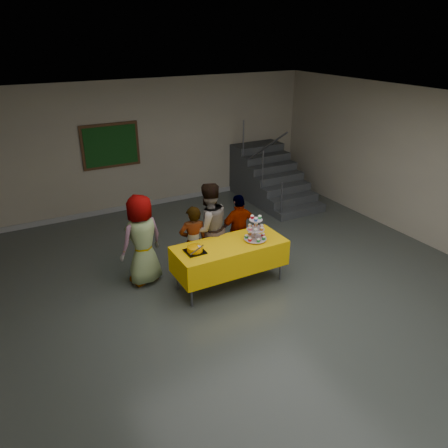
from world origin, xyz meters
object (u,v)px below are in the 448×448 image
object	(u,v)px
schoolchild_c	(208,228)
noticeboard	(111,146)
bake_table	(230,255)
schoolchild_a	(142,240)
schoolchild_d	(239,230)
bear_cake	(195,249)
staircase	(268,178)
schoolchild_b	(193,243)
cupcake_stand	(255,231)

from	to	relation	value
schoolchild_c	noticeboard	size ratio (longest dim) A/B	1.27
bake_table	schoolchild_a	distance (m)	1.48
schoolchild_c	schoolchild_d	size ratio (longest dim) A/B	1.22
bear_cake	schoolchild_d	world-z (taller)	schoolchild_d
schoolchild_d	staircase	distance (m)	3.63
bear_cake	schoolchild_c	bearing A→B (deg)	48.47
schoolchild_c	staircase	world-z (taller)	staircase
bake_table	schoolchild_b	distance (m)	0.68
schoolchild_b	noticeboard	world-z (taller)	noticeboard
cupcake_stand	bear_cake	bearing A→B (deg)	175.07
bake_table	schoolchild_a	world-z (taller)	schoolchild_a
bear_cake	schoolchild_b	distance (m)	0.57
cupcake_stand	schoolchild_c	distance (m)	0.89
schoolchild_b	schoolchild_c	distance (m)	0.39
schoolchild_a	schoolchild_c	world-z (taller)	schoolchild_c
schoolchild_c	staircase	bearing A→B (deg)	-140.77
schoolchild_a	schoolchild_c	xyz separation A→B (m)	(1.15, -0.16, 0.03)
bear_cake	staircase	size ratio (longest dim) A/B	0.15
schoolchild_b	noticeboard	xyz separation A→B (m)	(-0.36, 3.57, 0.94)
schoolchild_d	bear_cake	bearing A→B (deg)	28.24
schoolchild_c	bake_table	bearing A→B (deg)	95.38
schoolchild_a	noticeboard	bearing A→B (deg)	-114.12
cupcake_stand	schoolchild_a	xyz separation A→B (m)	(-1.68, 0.87, -0.15)
schoolchild_a	schoolchild_d	xyz separation A→B (m)	(1.75, -0.22, -0.11)
cupcake_stand	schoolchild_a	size ratio (longest dim) A/B	0.28
bear_cake	schoolchild_d	bearing A→B (deg)	26.00
cupcake_stand	schoolchild_d	xyz separation A→B (m)	(0.07, 0.65, -0.26)
schoolchild_b	schoolchild_d	distance (m)	0.93
bake_table	staircase	bearing A→B (deg)	47.91
noticeboard	schoolchild_d	bearing A→B (deg)	-69.86
bear_cake	schoolchild_b	xyz separation A→B (m)	(0.21, 0.51, -0.16)
bake_table	schoolchild_c	xyz separation A→B (m)	(-0.08, 0.63, 0.27)
bear_cake	schoolchild_c	xyz separation A→B (m)	(0.54, 0.61, -0.01)
bake_table	staircase	world-z (taller)	staircase
schoolchild_a	cupcake_stand	bearing A→B (deg)	136.33
bear_cake	schoolchild_b	size ratio (longest dim) A/B	0.27
cupcake_stand	schoolchild_a	world-z (taller)	schoolchild_a
schoolchild_c	schoolchild_d	xyz separation A→B (m)	(0.59, -0.06, -0.15)
bake_table	schoolchild_c	world-z (taller)	schoolchild_c
schoolchild_c	schoolchild_d	world-z (taller)	schoolchild_c
staircase	noticeboard	world-z (taller)	noticeboard
noticeboard	staircase	bearing A→B (deg)	-12.65
cupcake_stand	schoolchild_b	distance (m)	1.09
schoolchild_c	noticeboard	distance (m)	3.62
schoolchild_b	staircase	world-z (taller)	staircase
cupcake_stand	schoolchild_d	distance (m)	0.70
cupcake_stand	staircase	xyz separation A→B (m)	(2.50, 3.34, -0.45)
bear_cake	bake_table	bearing A→B (deg)	-1.43
schoolchild_a	schoolchild_c	size ratio (longest dim) A/B	0.96
bear_cake	noticeboard	world-z (taller)	noticeboard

